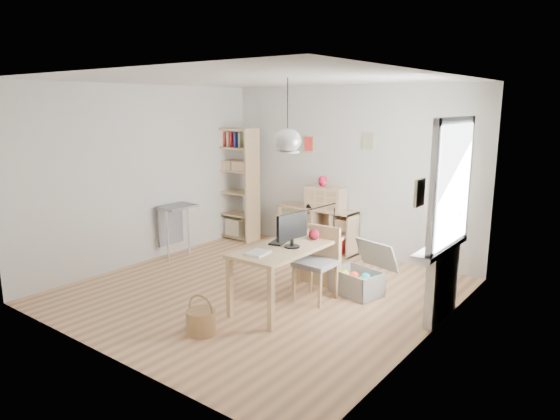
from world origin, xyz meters
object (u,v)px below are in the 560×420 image
Objects in this scene: cube_shelf at (317,232)px; drawer_chest at (325,198)px; chair at (318,259)px; storage_chest at (360,277)px; monitor at (292,228)px; tall_bookshelf at (236,179)px; desk at (287,253)px.

drawer_chest reaches higher than cube_shelf.
storage_chest is (0.34, 0.48, -0.31)m from chair.
monitor is (1.11, -2.26, 0.68)m from cube_shelf.
tall_bookshelf is 3.11× the size of drawer_chest.
drawer_chest is at bearing 7.81° from tall_bookshelf.
chair is 1.94× the size of monitor.
monitor is at bearing -16.45° from desk.
drawer_chest is (-0.84, 2.19, 0.25)m from desk.
storage_chest is 1.26m from monitor.
cube_shelf is 1.69× the size of storage_chest.
cube_shelf is 2.07m from storage_chest.
cube_shelf is at bearing 114.61° from desk.
cube_shelf is (-1.02, 2.23, -0.36)m from desk.
monitor reaches higher than desk.
storage_chest is 1.28× the size of drawer_chest.
cube_shelf is at bearing 10.19° from tall_bookshelf.
cube_shelf is 2.61m from monitor.
monitor is at bearing -63.76° from cube_shelf.
desk is 2.33× the size of drawer_chest.
desk is at bearing -116.24° from chair.
tall_bookshelf is 3.33m from monitor.
storage_chest is at bearing -41.10° from cube_shelf.
drawer_chest reaches higher than desk.
tall_bookshelf is at bearing 175.35° from storage_chest.
monitor reaches higher than storage_chest.
cube_shelf is at bearing 164.65° from drawer_chest.
monitor is at bearing -36.44° from tall_bookshelf.
tall_bookshelf is 3.23m from chair.
drawer_chest is at bearing 110.91° from desk.
tall_bookshelf reaches higher than storage_chest.
storage_chest is at bearing 72.30° from monitor.
chair is at bearing 85.32° from monitor.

